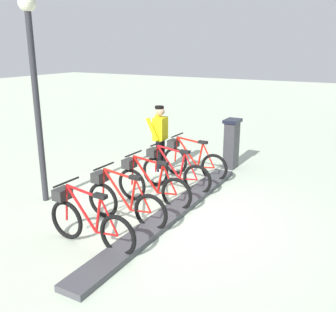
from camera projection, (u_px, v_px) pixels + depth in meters
ground_plane at (171, 216)px, 7.08m from camera, size 60.00×60.00×0.00m
dock_rail_base at (171, 213)px, 7.07m from camera, size 0.44×5.49×0.10m
payment_kiosk at (231, 143)px, 9.72m from camera, size 0.36×0.52×1.28m
bike_docked_0 at (191, 160)px, 9.06m from camera, size 1.72×0.54×1.02m
bike_docked_1 at (173, 171)px, 8.27m from camera, size 1.72×0.54×1.02m
bike_docked_2 at (150, 184)px, 7.48m from camera, size 1.72×0.54×1.02m
bike_docked_3 at (122, 200)px, 6.70m from camera, size 1.72×0.54×1.02m
bike_docked_4 at (87, 221)px, 5.91m from camera, size 1.72×0.54×1.02m
worker_near_rack at (160, 136)px, 9.38m from camera, size 0.49×0.66×1.66m
lamp_post at (34, 72)px, 7.09m from camera, size 0.32×0.32×3.97m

